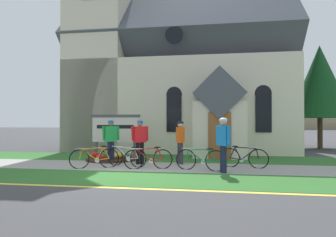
{
  "coord_description": "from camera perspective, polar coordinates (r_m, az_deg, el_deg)",
  "views": [
    {
      "loc": [
        2.83,
        -8.92,
        1.65
      ],
      "look_at": [
        0.86,
        3.75,
        1.8
      ],
      "focal_mm": 31.47,
      "sensor_mm": 36.0,
      "label": 1
    }
  ],
  "objects": [
    {
      "name": "cyclist_in_green_jersey",
      "position": [
        12.12,
        -11.01,
        -3.64
      ],
      "size": [
        0.6,
        0.45,
        1.73
      ],
      "color": "#191E38",
      "rests_on": "ground"
    },
    {
      "name": "roadside_conifer",
      "position": [
        20.89,
        27.31,
        6.38
      ],
      "size": [
        3.66,
        3.66,
        6.48
      ],
      "color": "#4C3823",
      "rests_on": "ground"
    },
    {
      "name": "distant_hill",
      "position": [
        85.44,
        12.9,
        -1.79
      ],
      "size": [
        101.45,
        37.89,
        22.35
      ],
      "primitive_type": "ellipsoid",
      "color": "#847A5B",
      "rests_on": "ground"
    },
    {
      "name": "cyclist_in_white_jersey",
      "position": [
        9.69,
        10.66,
        -4.12
      ],
      "size": [
        0.46,
        0.65,
        1.79
      ],
      "color": "#191E38",
      "rests_on": "ground"
    },
    {
      "name": "grass_verge",
      "position": [
        8.75,
        -4.55,
        -11.52
      ],
      "size": [
        32.0,
        2.25,
        0.01
      ],
      "primitive_type": "cube",
      "color": "#2D6628",
      "rests_on": "ground"
    },
    {
      "name": "church_building",
      "position": [
        19.43,
        1.53,
        8.3
      ],
      "size": [
        12.98,
        11.03,
        12.73
      ],
      "color": "beige",
      "rests_on": "ground"
    },
    {
      "name": "bicycle_black",
      "position": [
        10.45,
        -3.8,
        -7.74
      ],
      "size": [
        1.68,
        0.44,
        0.8
      ],
      "color": "black",
      "rests_on": "ground"
    },
    {
      "name": "bicycle_green",
      "position": [
        11.05,
        14.47,
        -7.32
      ],
      "size": [
        1.69,
        0.37,
        0.8
      ],
      "color": "black",
      "rests_on": "ground"
    },
    {
      "name": "church_sign",
      "position": [
        13.46,
        -10.17,
        -2.13
      ],
      "size": [
        2.29,
        0.18,
        1.98
      ],
      "color": "#474C56",
      "rests_on": "ground"
    },
    {
      "name": "cyclist_in_orange_jersey",
      "position": [
        11.57,
        -5.46,
        -3.81
      ],
      "size": [
        0.6,
        0.49,
        1.73
      ],
      "color": "black",
      "rests_on": "ground"
    },
    {
      "name": "flower_bed",
      "position": [
        13.01,
        -11.2,
        -7.58
      ],
      "size": [
        2.09,
        2.09,
        0.34
      ],
      "color": "#382319",
      "rests_on": "ground"
    },
    {
      "name": "bicycle_white",
      "position": [
        11.14,
        -8.04,
        -7.32
      ],
      "size": [
        1.66,
        0.56,
        0.76
      ],
      "color": "black",
      "rests_on": "ground"
    },
    {
      "name": "ground",
      "position": [
        13.33,
        -3.5,
        -7.8
      ],
      "size": [
        140.0,
        140.0,
        0.0
      ],
      "primitive_type": "plane",
      "color": "#3D3D3F"
    },
    {
      "name": "bicycle_red",
      "position": [
        10.92,
        -14.03,
        -7.42
      ],
      "size": [
        1.62,
        0.71,
        0.82
      ],
      "color": "black",
      "rests_on": "ground"
    },
    {
      "name": "curb_paint_stripe",
      "position": [
        7.54,
        -6.86,
        -13.29
      ],
      "size": [
        28.0,
        0.16,
        0.01
      ],
      "primitive_type": "cube",
      "color": "yellow",
      "rests_on": "ground"
    },
    {
      "name": "bicycle_orange",
      "position": [
        10.16,
        6.38,
        -7.9
      ],
      "size": [
        1.74,
        0.42,
        0.79
      ],
      "color": "black",
      "rests_on": "ground"
    },
    {
      "name": "cyclist_in_red_jersey",
      "position": [
        11.59,
        2.4,
        -3.92
      ],
      "size": [
        0.38,
        0.72,
        1.7
      ],
      "color": "#2D2D33",
      "rests_on": "ground"
    },
    {
      "name": "sidewalk_slab",
      "position": [
        10.95,
        -1.74,
        -9.32
      ],
      "size": [
        32.0,
        2.32,
        0.01
      ],
      "primitive_type": "cube",
      "color": "#99968E",
      "rests_on": "ground"
    },
    {
      "name": "church_lawn",
      "position": [
        13.54,
        0.35,
        -7.67
      ],
      "size": [
        24.0,
        2.99,
        0.01
      ],
      "primitive_type": "cube",
      "color": "#2D6628",
      "rests_on": "ground"
    }
  ]
}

